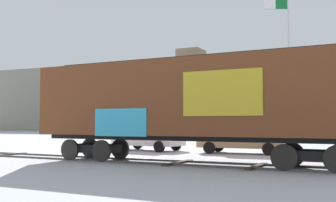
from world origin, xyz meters
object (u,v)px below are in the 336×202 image
object	(u,v)px
parked_car_white	(147,137)
parked_car_tan	(241,138)
freight_car	(190,101)
flagpole	(285,50)

from	to	relation	value
parked_car_white	parked_car_tan	bearing A→B (deg)	-2.20
parked_car_white	parked_car_tan	size ratio (longest dim) A/B	0.97
freight_car	parked_car_tan	xyz separation A→B (m)	(0.48, 6.65, -1.69)
freight_car	parked_car_tan	size ratio (longest dim) A/B	2.93
freight_car	parked_car_white	xyz separation A→B (m)	(-5.23, 6.87, -1.71)
parked_car_white	parked_car_tan	distance (m)	5.72
flagpole	freight_car	bearing A→B (deg)	-102.70
flagpole	parked_car_white	bearing A→B (deg)	-154.38
flagpole	parked_car_tan	distance (m)	6.82
parked_car_tan	flagpole	bearing A→B (deg)	64.01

